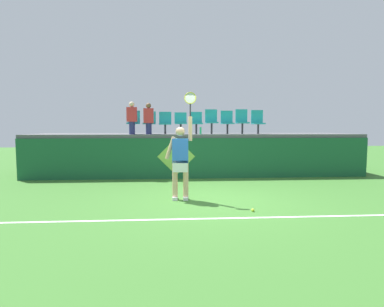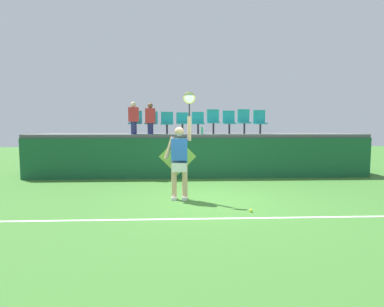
# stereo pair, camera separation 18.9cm
# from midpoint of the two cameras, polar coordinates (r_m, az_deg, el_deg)

# --- Properties ---
(ground_plane) EXTENTS (40.00, 40.00, 0.00)m
(ground_plane) POSITION_cam_midpoint_polar(r_m,az_deg,el_deg) (7.56, 3.80, -8.57)
(ground_plane) COLOR #3D752D
(court_back_wall) EXTENTS (11.92, 0.20, 1.38)m
(court_back_wall) POSITION_cam_midpoint_polar(r_m,az_deg,el_deg) (10.64, 1.87, -0.86)
(court_back_wall) COLOR #195633
(court_back_wall) RESTS_ON ground_plane
(spectator_platform) EXTENTS (11.92, 2.77, 0.12)m
(spectator_platform) POSITION_cam_midpoint_polar(r_m,az_deg,el_deg) (11.92, 1.38, 3.38)
(spectator_platform) COLOR #56565B
(spectator_platform) RESTS_ON court_back_wall
(court_baseline_stripe) EXTENTS (10.73, 0.08, 0.01)m
(court_baseline_stripe) POSITION_cam_midpoint_polar(r_m,az_deg,el_deg) (6.14, 5.38, -11.76)
(court_baseline_stripe) COLOR white
(court_baseline_stripe) RESTS_ON ground_plane
(tennis_player) EXTENTS (0.75, 0.29, 2.58)m
(tennis_player) POSITION_cam_midpoint_polar(r_m,az_deg,el_deg) (7.47, -1.56, -0.98)
(tennis_player) COLOR white
(tennis_player) RESTS_ON ground_plane
(tennis_ball) EXTENTS (0.07, 0.07, 0.07)m
(tennis_ball) POSITION_cam_midpoint_polar(r_m,az_deg,el_deg) (6.68, 11.54, -10.17)
(tennis_ball) COLOR #D1E533
(tennis_ball) RESTS_ON ground_plane
(water_bottle) EXTENTS (0.07, 0.07, 0.25)m
(water_bottle) POSITION_cam_midpoint_polar(r_m,az_deg,el_deg) (10.71, 2.35, 4.19)
(water_bottle) COLOR #26B272
(water_bottle) RESTS_ON spectator_platform
(stadium_chair_0) EXTENTS (0.44, 0.42, 0.84)m
(stadium_chair_0) POSITION_cam_midpoint_polar(r_m,az_deg,el_deg) (11.44, -9.83, 5.86)
(stadium_chair_0) COLOR #38383D
(stadium_chair_0) RESTS_ON spectator_platform
(stadium_chair_1) EXTENTS (0.44, 0.42, 0.81)m
(stadium_chair_1) POSITION_cam_midpoint_polar(r_m,az_deg,el_deg) (11.38, -6.97, 5.83)
(stadium_chair_1) COLOR #38383D
(stadium_chair_1) RESTS_ON spectator_platform
(stadium_chair_2) EXTENTS (0.44, 0.42, 0.80)m
(stadium_chair_2) POSITION_cam_midpoint_polar(r_m,az_deg,el_deg) (11.35, -4.11, 5.80)
(stadium_chair_2) COLOR #38383D
(stadium_chair_2) RESTS_ON spectator_platform
(stadium_chair_3) EXTENTS (0.44, 0.42, 0.78)m
(stadium_chair_3) POSITION_cam_midpoint_polar(r_m,az_deg,el_deg) (11.34, -1.28, 5.83)
(stadium_chair_3) COLOR #38383D
(stadium_chair_3) RESTS_ON spectator_platform
(stadium_chair_4) EXTENTS (0.44, 0.42, 0.80)m
(stadium_chair_4) POSITION_cam_midpoint_polar(r_m,az_deg,el_deg) (11.37, 1.55, 5.85)
(stadium_chair_4) COLOR #38383D
(stadium_chair_4) RESTS_ON spectator_platform
(stadium_chair_5) EXTENTS (0.44, 0.42, 0.90)m
(stadium_chair_5) POSITION_cam_midpoint_polar(r_m,az_deg,el_deg) (11.43, 4.38, 6.08)
(stadium_chair_5) COLOR #38383D
(stadium_chair_5) RESTS_ON spectator_platform
(stadium_chair_6) EXTENTS (0.44, 0.42, 0.85)m
(stadium_chair_6) POSITION_cam_midpoint_polar(r_m,az_deg,el_deg) (11.52, 7.26, 5.90)
(stadium_chair_6) COLOR #38383D
(stadium_chair_6) RESTS_ON spectator_platform
(stadium_chair_7) EXTENTS (0.44, 0.42, 0.90)m
(stadium_chair_7) POSITION_cam_midpoint_polar(r_m,az_deg,el_deg) (11.63, 9.95, 6.01)
(stadium_chair_7) COLOR #38383D
(stadium_chair_7) RESTS_ON spectator_platform
(stadium_chair_8) EXTENTS (0.44, 0.42, 0.88)m
(stadium_chair_8) POSITION_cam_midpoint_polar(r_m,az_deg,el_deg) (11.77, 12.76, 5.83)
(stadium_chair_8) COLOR #38383D
(stadium_chair_8) RESTS_ON spectator_platform
(spectator_0) EXTENTS (0.34, 0.20, 1.08)m
(spectator_0) POSITION_cam_midpoint_polar(r_m,az_deg,el_deg) (10.96, -7.14, 6.42)
(spectator_0) COLOR navy
(spectator_0) RESTS_ON spectator_platform
(spectator_1) EXTENTS (0.34, 0.20, 1.12)m
(spectator_1) POSITION_cam_midpoint_polar(r_m,az_deg,el_deg) (10.98, -10.15, 6.52)
(spectator_1) COLOR navy
(spectator_1) RESTS_ON spectator_platform
(wall_signage_mount) EXTENTS (1.27, 0.01, 1.39)m
(wall_signage_mount) POSITION_cam_midpoint_polar(r_m,az_deg,el_deg) (10.59, -2.13, -4.63)
(wall_signage_mount) COLOR #195633
(wall_signage_mount) RESTS_ON ground_plane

